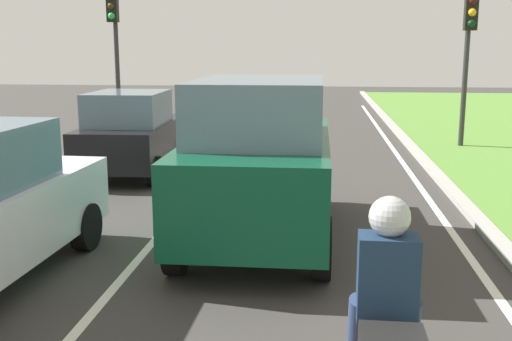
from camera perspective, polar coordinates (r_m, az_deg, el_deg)
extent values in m
plane|color=#383533|center=(13.37, -1.09, -0.25)|extent=(60.00, 60.00, 0.00)
cube|color=silver|center=(13.48, -4.04, -0.18)|extent=(0.12, 32.00, 0.01)
cube|color=silver|center=(13.43, 14.34, -0.55)|extent=(0.12, 32.00, 0.01)
cube|color=#9E9B93|center=(13.50, 16.45, -0.35)|extent=(0.24, 48.00, 0.12)
cube|color=#0C472D|center=(8.69, 0.42, -0.38)|extent=(1.91, 4.50, 1.10)
cube|color=slate|center=(8.40, 0.33, 5.77)|extent=(1.70, 2.70, 0.80)
cylinder|color=black|center=(10.40, -3.57, -1.52)|extent=(0.22, 0.76, 0.76)
cylinder|color=black|center=(10.26, 6.11, -1.75)|extent=(0.22, 0.76, 0.76)
cylinder|color=black|center=(7.51, -7.43, -6.73)|extent=(0.22, 0.76, 0.76)
cylinder|color=black|center=(7.32, 6.12, -7.19)|extent=(0.22, 0.76, 0.76)
cylinder|color=black|center=(8.64, -15.54, -5.05)|extent=(0.24, 0.65, 0.64)
cube|color=black|center=(13.57, -11.36, 2.70)|extent=(1.76, 3.75, 0.80)
cube|color=slate|center=(13.24, -11.77, 5.70)|extent=(1.54, 1.95, 0.68)
cylinder|color=black|center=(15.04, -12.83, 1.93)|extent=(0.24, 0.61, 0.60)
cylinder|color=black|center=(14.67, -7.18, 1.90)|extent=(0.24, 0.61, 0.60)
cylinder|color=black|center=(12.69, -16.06, 0.04)|extent=(0.24, 0.61, 0.60)
cylinder|color=black|center=(12.26, -9.42, -0.05)|extent=(0.24, 0.61, 0.60)
ellipsoid|color=#590A0A|center=(4.80, 11.48, -12.27)|extent=(0.29, 0.50, 0.24)
cube|color=#192D47|center=(4.28, 12.11, -9.75)|extent=(0.40, 0.27, 0.60)
sphere|color=#B2B2B7|center=(4.18, 12.31, -4.22)|extent=(0.28, 0.28, 0.28)
cylinder|color=navy|center=(4.53, 9.56, -13.67)|extent=(0.16, 0.30, 0.45)
cylinder|color=navy|center=(4.56, 13.95, -13.68)|extent=(0.16, 0.30, 0.45)
cylinder|color=#2D2D2D|center=(17.48, 18.89, 9.02)|extent=(0.14, 0.14, 4.31)
cube|color=black|center=(17.30, 19.34, 13.67)|extent=(0.32, 0.24, 0.90)
sphere|color=#3F0F0F|center=(17.19, 19.51, 14.61)|extent=(0.20, 0.20, 0.20)
sphere|color=#F2AD19|center=(17.17, 19.45, 13.68)|extent=(0.20, 0.20, 0.20)
sphere|color=black|center=(17.16, 19.38, 12.75)|extent=(0.20, 0.20, 0.20)
cylinder|color=#2D2D2D|center=(19.53, -12.78, 9.77)|extent=(0.14, 0.14, 4.47)
cube|color=black|center=(19.37, -13.19, 14.60)|extent=(0.32, 0.24, 0.90)
sphere|color=#382B0C|center=(19.25, -13.32, 14.62)|extent=(0.20, 0.20, 0.20)
sphere|color=green|center=(19.23, -13.28, 13.79)|extent=(0.20, 0.20, 0.20)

